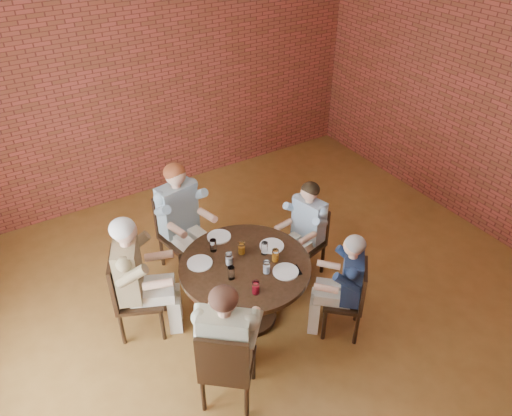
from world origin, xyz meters
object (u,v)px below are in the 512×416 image
diner_d (227,344)px  smartphone (296,270)px  chair_a (309,238)px  chair_e (351,297)px  dining_table (245,280)px  diner_e (345,286)px  chair_b (178,228)px  chair_c (129,291)px  diner_a (305,231)px  diner_b (182,219)px  chair_d (226,366)px  diner_c (137,277)px

diner_d → smartphone: diner_d is taller
chair_a → chair_e: bearing=-26.5°
diner_d → dining_table: bearing=-90.0°
diner_e → smartphone: diner_e is taller
chair_a → chair_b: (-1.24, 0.93, 0.04)m
diner_e → chair_c: bearing=-80.0°
diner_a → diner_d: bearing=-72.1°
chair_b → diner_b: diner_b is taller
chair_a → diner_e: diner_e is taller
diner_b → chair_e: (1.01, -1.84, -0.22)m
dining_table → smartphone: 0.57m
dining_table → chair_a: chair_a is taller
chair_a → diner_d: 1.95m
diner_d → diner_e: (1.39, 0.07, -0.07)m
diner_e → chair_e: bearing=90.0°
diner_b → chair_c: diner_b is taller
diner_a → chair_d: bearing=-71.3°
chair_a → chair_d: 2.03m
diner_a → diner_d: size_ratio=0.90×
diner_a → chair_c: 2.05m
diner_d → smartphone: (1.02, 0.41, 0.06)m
chair_d → smartphone: bearing=-116.3°
chair_a → chair_e: 1.03m
chair_d → diner_d: bearing=-90.0°
diner_b → diner_d: bearing=-113.4°
chair_a → chair_e: chair_a is taller
diner_a → diner_c: 1.96m
diner_a → smartphone: 0.83m
dining_table → chair_e: 1.10m
chair_e → diner_e: bearing=-90.0°
dining_table → chair_a: bearing=14.4°
diner_c → diner_e: size_ratio=1.14×
chair_b → smartphone: chair_b is taller
chair_d → chair_e: (1.50, 0.09, -0.03)m
chair_a → smartphone: chair_a is taller
diner_a → chair_b: (-1.17, 0.95, -0.10)m
diner_b → diner_d: 1.91m
dining_table → chair_b: size_ratio=1.38×
chair_a → chair_d: chair_d is taller
diner_a → smartphone: (-0.56, -0.60, 0.13)m
diner_d → smartphone: 1.10m
diner_c → dining_table: bearing=-90.0°
dining_table → chair_c: chair_c is taller
diner_a → diner_c: size_ratio=0.89×
diner_a → smartphone: diner_a is taller
chair_b → diner_e: 2.12m
dining_table → diner_b: diner_b is taller
chair_d → diner_b: bearing=-64.5°
diner_b → chair_d: size_ratio=1.46×
chair_d → chair_e: 1.50m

